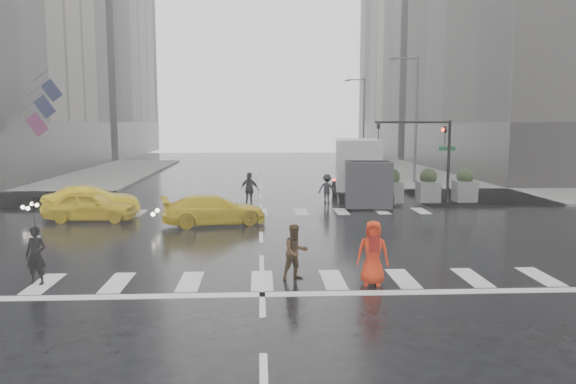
{
  "coord_description": "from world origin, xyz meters",
  "views": [
    {
      "loc": [
        -0.05,
        -21.3,
        4.42
      ],
      "look_at": [
        1.14,
        2.0,
        1.5
      ],
      "focal_mm": 35.0,
      "sensor_mm": 36.0,
      "label": 1
    }
  ],
  "objects": [
    {
      "name": "planter_east",
      "position": [
        11.0,
        8.2,
        0.98
      ],
      "size": [
        1.1,
        1.1,
        1.8
      ],
      "color": "slate",
      "rests_on": "ground"
    },
    {
      "name": "flag_cluster",
      "position": [
        -15.08,
        18.5,
        5.64
      ],
      "size": [
        2.87,
        3.06,
        4.69
      ],
      "color": "#59595B",
      "rests_on": "ground"
    },
    {
      "name": "street_lamp_near",
      "position": [
        10.87,
        18.0,
        4.95
      ],
      "size": [
        2.15,
        0.22,
        9.0
      ],
      "color": "#59595B",
      "rests_on": "ground"
    },
    {
      "name": "planter_mid",
      "position": [
        9.0,
        8.2,
        0.98
      ],
      "size": [
        1.1,
        1.1,
        1.8
      ],
      "color": "slate",
      "rests_on": "ground"
    },
    {
      "name": "box_truck",
      "position": [
        5.51,
        9.29,
        1.84
      ],
      "size": [
        2.43,
        6.48,
        3.44
      ],
      "rotation": [
        0.0,
        0.0,
        -0.12
      ],
      "color": "silver",
      "rests_on": "ground"
    },
    {
      "name": "pedestrian_far_a",
      "position": [
        -0.57,
        7.77,
        0.91
      ],
      "size": [
        1.24,
        1.06,
        1.82
      ],
      "primitive_type": "imported",
      "rotation": [
        0.0,
        0.0,
        2.67
      ],
      "color": "black",
      "rests_on": "ground"
    },
    {
      "name": "planter_west",
      "position": [
        7.0,
        8.2,
        0.98
      ],
      "size": [
        1.1,
        1.1,
        1.8
      ],
      "color": "slate",
      "rests_on": "ground"
    },
    {
      "name": "traffic_signal_pole",
      "position": [
        9.01,
        8.01,
        3.22
      ],
      "size": [
        4.45,
        0.42,
        4.5
      ],
      "color": "black",
      "rests_on": "ground"
    },
    {
      "name": "sidewalk_ne",
      "position": [
        19.5,
        17.5,
        0.07
      ],
      "size": [
        35.0,
        35.0,
        0.15
      ],
      "primitive_type": "cube",
      "color": "slate",
      "rests_on": "ground"
    },
    {
      "name": "pedestrian_far_b",
      "position": [
        3.62,
        8.86,
        0.8
      ],
      "size": [
        1.18,
        0.95,
        1.6
      ],
      "primitive_type": "imported",
      "rotation": [
        0.0,
        0.0,
        2.72
      ],
      "color": "black",
      "rests_on": "ground"
    },
    {
      "name": "taxi_mid",
      "position": [
        -7.96,
        5.2,
        0.71
      ],
      "size": [
        4.58,
        2.67,
        1.43
      ],
      "primitive_type": "imported",
      "rotation": [
        0.0,
        0.0,
        1.86
      ],
      "color": "yellow",
      "rests_on": "ground"
    },
    {
      "name": "taxi_rear",
      "position": [
        -2.02,
        2.75,
        0.65
      ],
      "size": [
        4.24,
        2.66,
        1.29
      ],
      "primitive_type": "imported",
      "rotation": [
        0.0,
        0.0,
        1.8
      ],
      "color": "yellow",
      "rests_on": "ground"
    },
    {
      "name": "ground",
      "position": [
        0.0,
        0.0,
        0.0
      ],
      "size": [
        120.0,
        120.0,
        0.0
      ],
      "primitive_type": "plane",
      "color": "black",
      "rests_on": "ground"
    },
    {
      "name": "road_markings",
      "position": [
        0.0,
        0.0,
        0.01
      ],
      "size": [
        18.0,
        48.0,
        0.01
      ],
      "primitive_type": null,
      "color": "silver",
      "rests_on": "ground"
    },
    {
      "name": "pedestrian_black",
      "position": [
        -6.15,
        -6.05,
        1.63
      ],
      "size": [
        1.15,
        1.16,
        2.43
      ],
      "rotation": [
        0.0,
        0.0,
        -0.21
      ],
      "color": "black",
      "rests_on": "ground"
    },
    {
      "name": "building_nw_far",
      "position": [
        -29.0,
        56.0,
        20.19
      ],
      "size": [
        26.05,
        26.05,
        44.0
      ],
      "color": "slate",
      "rests_on": "ground"
    },
    {
      "name": "pedestrian_orange",
      "position": [
        3.01,
        -6.54,
        0.89
      ],
      "size": [
        0.97,
        0.75,
        1.77
      ],
      "rotation": [
        0.0,
        0.0,
        -0.23
      ],
      "color": "red",
      "rests_on": "ground"
    },
    {
      "name": "street_lamp_far",
      "position": [
        10.87,
        38.0,
        4.95
      ],
      "size": [
        2.15,
        0.22,
        9.0
      ],
      "color": "#59595B",
      "rests_on": "ground"
    },
    {
      "name": "pedestrian_brown",
      "position": [
        0.95,
        -5.89,
        0.78
      ],
      "size": [
        0.93,
        0.84,
        1.57
      ],
      "primitive_type": "imported",
      "rotation": [
        0.0,
        0.0,
        0.4
      ],
      "color": "#3F2D16",
      "rests_on": "ground"
    },
    {
      "name": "building_ne_far",
      "position": [
        29.0,
        56.0,
        16.27
      ],
      "size": [
        26.05,
        26.05,
        36.0
      ],
      "color": "gray",
      "rests_on": "ground"
    },
    {
      "name": "taxi_front",
      "position": [
        -7.62,
        3.93,
        0.68
      ],
      "size": [
        4.06,
        1.79,
        1.36
      ],
      "primitive_type": "imported",
      "rotation": [
        0.0,
        0.0,
        1.52
      ],
      "color": "yellow",
      "rests_on": "ground"
    }
  ]
}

